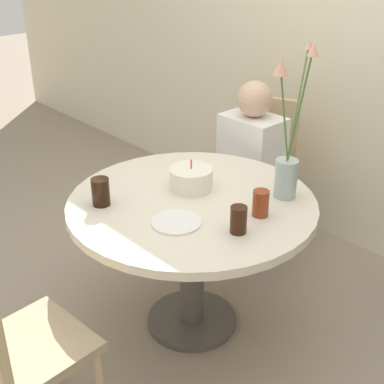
{
  "coord_description": "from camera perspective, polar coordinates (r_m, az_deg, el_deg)",
  "views": [
    {
      "loc": [
        1.57,
        -1.45,
        1.82
      ],
      "look_at": [
        0.0,
        0.0,
        0.74
      ],
      "focal_mm": 50.0,
      "sensor_mm": 36.0,
      "label": 1
    }
  ],
  "objects": [
    {
      "name": "person_boy",
      "position": [
        3.16,
        6.25,
        1.81
      ],
      "size": [
        0.34,
        0.24,
        1.06
      ],
      "color": "#383333",
      "rests_on": "ground_plane"
    },
    {
      "name": "chair_near_front",
      "position": [
        3.3,
        7.22,
        2.97
      ],
      "size": [
        0.52,
        0.52,
        0.9
      ],
      "rotation": [
        0.0,
        0.0,
        0.37
      ],
      "color": "#9E896B",
      "rests_on": "ground_plane"
    },
    {
      "name": "wall_back",
      "position": [
        3.2,
        17.87,
        16.17
      ],
      "size": [
        8.0,
        0.05,
        2.6
      ],
      "color": "beige",
      "rests_on": "ground_plane"
    },
    {
      "name": "birthday_cake",
      "position": [
        2.5,
        -0.09,
        1.44
      ],
      "size": [
        0.2,
        0.2,
        0.15
      ],
      "color": "white",
      "rests_on": "dining_table"
    },
    {
      "name": "flower_vase",
      "position": [
        2.39,
        10.13,
        3.54
      ],
      "size": [
        0.23,
        0.33,
        0.72
      ],
      "color": "#9EB2AD",
      "rests_on": "dining_table"
    },
    {
      "name": "chair_right_flank",
      "position": [
        2.06,
        -19.05,
        -14.81
      ],
      "size": [
        0.43,
        0.43,
        0.9
      ],
      "rotation": [
        0.0,
        0.0,
        3.21
      ],
      "color": "#9E896B",
      "rests_on": "ground_plane"
    },
    {
      "name": "dining_table",
      "position": [
        2.48,
        0.0,
        -3.47
      ],
      "size": [
        1.13,
        1.13,
        0.7
      ],
      "color": "beige",
      "rests_on": "ground_plane"
    },
    {
      "name": "ground_plane",
      "position": [
        2.81,
        0.0,
        -13.65
      ],
      "size": [
        16.0,
        16.0,
        0.0
      ],
      "primitive_type": "plane",
      "color": "gray"
    },
    {
      "name": "drink_glass_2",
      "position": [
        2.38,
        -9.72,
        0.02
      ],
      "size": [
        0.08,
        0.08,
        0.13
      ],
      "color": "black",
      "rests_on": "dining_table"
    },
    {
      "name": "drink_glass_1",
      "position": [
        2.28,
        7.33,
        -1.2
      ],
      "size": [
        0.07,
        0.07,
        0.12
      ],
      "color": "maroon",
      "rests_on": "dining_table"
    },
    {
      "name": "drink_glass_0",
      "position": [
        2.15,
        4.98,
        -2.96
      ],
      "size": [
        0.07,
        0.07,
        0.11
      ],
      "color": "#33190C",
      "rests_on": "dining_table"
    },
    {
      "name": "side_plate",
      "position": [
        2.23,
        -1.69,
        -3.24
      ],
      "size": [
        0.21,
        0.21,
        0.01
      ],
      "color": "white",
      "rests_on": "dining_table"
    }
  ]
}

